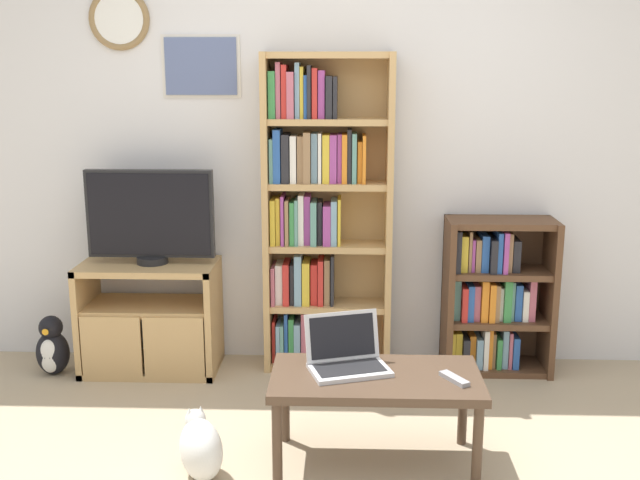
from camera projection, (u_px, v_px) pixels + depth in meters
wall_back at (338, 146)px, 4.39m from camera, size 6.86×0.09×2.60m
tv_stand at (150, 317)px, 4.38m from camera, size 0.79×0.42×0.65m
television at (150, 217)px, 4.26m from camera, size 0.73×0.18×0.54m
bookshelf_tall at (319, 218)px, 4.33m from camera, size 0.74×0.26×1.84m
bookshelf_short at (492, 297)px, 4.37m from camera, size 0.62×0.31×0.91m
coffee_table at (376, 385)px, 3.31m from camera, size 0.93×0.49×0.43m
laptop at (346, 356)px, 3.36m from camera, size 0.41×0.35×0.24m
remote_near_laptop at (454, 379)px, 3.23m from camera, size 0.12×0.16×0.02m
cat at (201, 448)px, 3.25m from camera, size 0.38×0.43×0.30m
penguin_figurine at (52, 348)px, 4.35m from camera, size 0.19×0.17×0.35m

